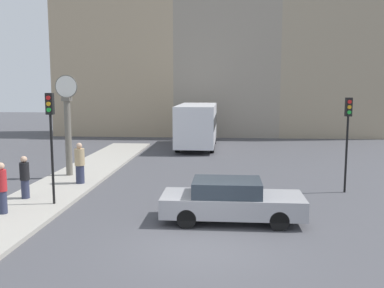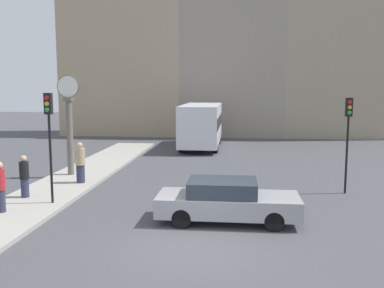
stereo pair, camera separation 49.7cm
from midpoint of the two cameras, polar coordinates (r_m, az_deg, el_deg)
The scene contains 11 objects.
ground_plane at distance 12.04m, azimuth 1.16°, elevation -13.54°, with size 120.00×120.00×0.00m, color #47474C.
sidewalk_corner at distance 21.93m, azimuth -13.52°, elevation -3.83°, with size 2.80×22.10×0.14m, color #A39E93.
building_row at distance 39.13m, azimuth 5.36°, elevation 13.05°, with size 29.06×5.00×17.36m.
sedan_car at distance 14.01m, azimuth 5.66°, elevation -7.54°, with size 4.57×1.79×1.37m.
bus_distant at distance 30.61m, azimuth 1.72°, elevation 2.76°, with size 2.61×7.62×3.09m.
traffic_light_near at distance 16.03m, azimuth -17.67°, elevation 2.42°, with size 0.26×0.24×4.00m.
traffic_light_far at distance 18.43m, azimuth 20.83°, elevation 2.32°, with size 0.26×0.24×3.92m.
street_clock at distance 21.15m, azimuth -15.39°, elevation 2.54°, with size 1.07×0.39×4.76m.
pedestrian_black_jacket at distance 17.50m, azimuth -20.70°, elevation -4.05°, with size 0.35×0.35×1.63m.
pedestrian_tan_coat at distance 19.41m, azimuth -13.97°, elevation -2.46°, with size 0.43×0.43×1.79m.
pedestrian_red_top at distance 15.71m, azimuth -23.39°, elevation -5.24°, with size 0.34×0.34×1.73m.
Camera 2 is at (1.19, -11.17, 4.35)m, focal length 40.00 mm.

